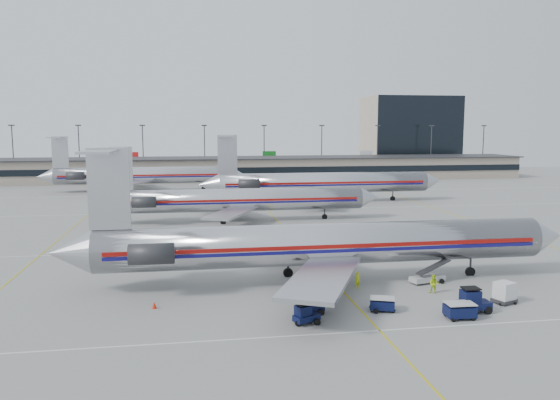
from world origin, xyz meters
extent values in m
plane|color=gray|center=(0.00, 0.00, 0.00)|extent=(260.00, 260.00, 0.00)
cube|color=silver|center=(0.00, 10.00, 0.01)|extent=(160.00, 0.15, 0.02)
cube|color=gray|center=(0.00, 98.00, 3.00)|extent=(160.00, 16.00, 6.00)
cube|color=black|center=(0.00, 89.90, 3.20)|extent=(160.00, 0.20, 1.60)
cube|color=#2D2D30|center=(0.00, 98.00, 6.10)|extent=(162.00, 17.00, 0.30)
cylinder|color=#38383D|center=(-63.00, 112.00, 7.50)|extent=(0.30, 0.30, 15.00)
cube|color=#2D2D30|center=(-63.00, 112.00, 15.10)|extent=(1.60, 0.40, 0.35)
cylinder|color=#38383D|center=(-45.00, 112.00, 7.50)|extent=(0.30, 0.30, 15.00)
cube|color=#2D2D30|center=(-45.00, 112.00, 15.10)|extent=(1.60, 0.40, 0.35)
cylinder|color=#38383D|center=(-27.00, 112.00, 7.50)|extent=(0.30, 0.30, 15.00)
cube|color=#2D2D30|center=(-27.00, 112.00, 15.10)|extent=(1.60, 0.40, 0.35)
cylinder|color=#38383D|center=(-9.00, 112.00, 7.50)|extent=(0.30, 0.30, 15.00)
cube|color=#2D2D30|center=(-9.00, 112.00, 15.10)|extent=(1.60, 0.40, 0.35)
cylinder|color=#38383D|center=(9.00, 112.00, 7.50)|extent=(0.30, 0.30, 15.00)
cube|color=#2D2D30|center=(9.00, 112.00, 15.10)|extent=(1.60, 0.40, 0.35)
cylinder|color=#38383D|center=(27.00, 112.00, 7.50)|extent=(0.30, 0.30, 15.00)
cube|color=#2D2D30|center=(27.00, 112.00, 15.10)|extent=(1.60, 0.40, 0.35)
cylinder|color=#38383D|center=(45.00, 112.00, 7.50)|extent=(0.30, 0.30, 15.00)
cube|color=#2D2D30|center=(45.00, 112.00, 15.10)|extent=(1.60, 0.40, 0.35)
cylinder|color=#38383D|center=(63.00, 112.00, 7.50)|extent=(0.30, 0.30, 15.00)
cube|color=#2D2D30|center=(63.00, 112.00, 15.10)|extent=(1.60, 0.40, 0.35)
cylinder|color=#38383D|center=(81.00, 112.00, 7.50)|extent=(0.30, 0.30, 15.00)
cube|color=#2D2D30|center=(81.00, 112.00, 15.10)|extent=(1.60, 0.40, 0.35)
cube|color=tan|center=(62.00, 128.00, 12.50)|extent=(30.00, 20.00, 25.00)
cylinder|color=silver|center=(-0.82, -5.39, 3.62)|extent=(41.37, 3.83, 3.83)
cone|color=silver|center=(21.52, -5.39, 3.62)|extent=(3.31, 3.83, 3.83)
cone|color=#AFAFB3|center=(-23.36, -5.39, 3.62)|extent=(3.72, 3.83, 3.83)
cube|color=#940E0A|center=(-0.82, -7.31, 3.77)|extent=(39.30, 0.05, 0.36)
cube|color=#110D5D|center=(-0.82, -7.31, 3.36)|extent=(39.30, 0.05, 0.29)
cube|color=#AFAFB3|center=(-2.88, 1.85, 2.59)|extent=(9.62, 14.02, 0.33)
cube|color=#AFAFB3|center=(-2.88, -12.63, 2.59)|extent=(9.62, 14.02, 0.33)
cube|color=#AFAFB3|center=(-19.95, -5.39, 9.05)|extent=(3.52, 0.26, 7.03)
cube|color=#AFAFB3|center=(-20.26, -5.39, 12.36)|extent=(2.48, 10.86, 0.19)
cylinder|color=#2D2D30|center=(-16.33, -2.44, 3.93)|extent=(3.72, 1.76, 1.76)
cylinder|color=#2D2D30|center=(-16.33, -8.34, 3.93)|extent=(3.72, 1.76, 1.76)
cylinder|color=#2D2D30|center=(13.66, -5.39, 0.85)|extent=(0.21, 0.21, 1.71)
cylinder|color=#2D2D30|center=(-3.92, -7.87, 0.85)|extent=(0.21, 0.21, 1.71)
cylinder|color=#2D2D30|center=(-3.92, -2.91, 0.85)|extent=(0.21, 0.21, 1.71)
cylinder|color=black|center=(13.66, -5.39, 0.36)|extent=(0.93, 0.31, 0.93)
cylinder|color=silver|center=(-5.59, 29.52, 3.32)|extent=(37.98, 3.51, 3.51)
cone|color=silver|center=(14.92, 29.52, 3.32)|extent=(3.04, 3.51, 3.51)
cone|color=#AFAFB3|center=(-26.29, 29.52, 3.32)|extent=(3.42, 3.51, 3.51)
cube|color=#940E0A|center=(-5.59, 27.75, 3.47)|extent=(36.08, 0.05, 0.33)
cube|color=#110D5D|center=(-5.59, 27.75, 3.09)|extent=(36.08, 0.05, 0.27)
cube|color=#AFAFB3|center=(-7.49, 36.17, 2.37)|extent=(8.83, 12.87, 0.30)
cube|color=#AFAFB3|center=(-7.49, 22.87, 2.37)|extent=(8.83, 12.87, 0.30)
cube|color=#AFAFB3|center=(-23.15, 29.52, 8.31)|extent=(3.23, 0.24, 6.46)
cube|color=#AFAFB3|center=(-23.44, 29.52, 11.35)|extent=(2.28, 9.97, 0.17)
cylinder|color=#2D2D30|center=(-19.83, 32.23, 3.61)|extent=(3.42, 1.61, 1.61)
cylinder|color=#2D2D30|center=(-19.83, 26.81, 3.61)|extent=(3.42, 1.61, 1.61)
cylinder|color=#2D2D30|center=(7.71, 29.52, 0.78)|extent=(0.19, 0.19, 1.57)
cylinder|color=#2D2D30|center=(-8.44, 27.24, 0.78)|extent=(0.19, 0.19, 1.57)
cylinder|color=#2D2D30|center=(-8.44, 31.80, 0.78)|extent=(0.19, 0.19, 1.57)
cylinder|color=black|center=(7.71, 29.52, 0.33)|extent=(0.85, 0.28, 0.85)
cylinder|color=silver|center=(12.49, 49.07, 3.75)|extent=(40.76, 3.97, 3.97)
cone|color=silver|center=(34.59, 49.07, 3.75)|extent=(3.43, 3.97, 3.97)
cone|color=#AFAFB3|center=(-9.82, 49.07, 3.75)|extent=(3.86, 3.97, 3.97)
cube|color=#940E0A|center=(12.49, 47.07, 3.91)|extent=(38.72, 0.05, 0.38)
cube|color=#110D5D|center=(12.49, 47.07, 3.49)|extent=(38.72, 0.05, 0.30)
cube|color=#AFAFB3|center=(10.35, 56.57, 2.68)|extent=(9.98, 14.54, 0.34)
cube|color=#AFAFB3|center=(10.35, 41.56, 2.68)|extent=(9.98, 14.54, 0.34)
cube|color=#AFAFB3|center=(-6.28, 49.07, 9.38)|extent=(3.65, 0.27, 7.29)
cube|color=#AFAFB3|center=(-6.60, 49.07, 12.82)|extent=(2.57, 11.26, 0.19)
cylinder|color=#2D2D30|center=(-2.52, 52.12, 4.08)|extent=(3.86, 1.82, 1.82)
cylinder|color=#2D2D30|center=(-2.52, 46.01, 4.08)|extent=(3.86, 1.82, 1.82)
cylinder|color=#2D2D30|center=(26.43, 49.07, 0.88)|extent=(0.21, 0.21, 1.77)
cylinder|color=#2D2D30|center=(9.27, 46.49, 0.88)|extent=(0.21, 0.21, 1.77)
cylinder|color=#2D2D30|center=(9.27, 51.64, 0.88)|extent=(0.21, 0.21, 1.77)
cylinder|color=black|center=(26.43, 49.07, 0.38)|extent=(0.97, 0.32, 0.97)
cylinder|color=silver|center=(-23.70, 73.85, 3.59)|extent=(39.00, 3.80, 3.80)
cone|color=silver|center=(-2.56, 73.85, 3.59)|extent=(3.28, 3.80, 3.80)
cone|color=#AFAFB3|center=(-45.05, 73.85, 3.59)|extent=(3.69, 3.80, 3.80)
cube|color=#940E0A|center=(-23.70, 71.94, 3.75)|extent=(37.05, 0.05, 0.36)
cube|color=#110D5D|center=(-23.70, 71.94, 3.34)|extent=(37.05, 0.05, 0.29)
cube|color=#AFAFB3|center=(-25.75, 81.03, 2.57)|extent=(9.55, 13.91, 0.33)
cube|color=#AFAFB3|center=(-25.75, 66.66, 2.57)|extent=(9.55, 13.91, 0.33)
cube|color=#AFAFB3|center=(-41.66, 73.85, 8.98)|extent=(3.49, 0.26, 6.98)
cube|color=#AFAFB3|center=(-41.97, 73.85, 12.26)|extent=(2.46, 10.78, 0.18)
cylinder|color=#2D2D30|center=(-38.07, 76.77, 3.90)|extent=(3.69, 1.74, 1.74)
cylinder|color=#2D2D30|center=(-38.07, 70.92, 3.90)|extent=(3.69, 1.74, 1.74)
cylinder|color=#2D2D30|center=(-10.36, 73.85, 0.85)|extent=(0.21, 0.21, 1.69)
cylinder|color=#2D2D30|center=(-26.78, 71.38, 0.85)|extent=(0.21, 0.21, 1.69)
cylinder|color=#2D2D30|center=(-26.78, 76.31, 0.85)|extent=(0.21, 0.21, 1.69)
cylinder|color=black|center=(-10.36, 73.85, 0.36)|extent=(0.92, 0.31, 0.92)
cube|color=black|center=(-4.83, -15.84, 0.48)|extent=(2.15, 1.68, 0.44)
cube|color=black|center=(-5.09, -15.84, 1.01)|extent=(1.32, 1.24, 0.79)
cube|color=black|center=(-5.09, -15.84, 1.53)|extent=(1.26, 1.18, 0.07)
cylinder|color=black|center=(-4.13, -15.40, 0.24)|extent=(0.49, 0.16, 0.49)
cylinder|color=black|center=(-4.13, -16.27, 0.24)|extent=(0.49, 0.16, 0.49)
cylinder|color=black|center=(-5.53, -15.40, 0.24)|extent=(0.49, 0.16, 0.49)
cylinder|color=black|center=(-5.53, -16.27, 0.24)|extent=(0.49, 0.16, 0.49)
cube|color=black|center=(-4.09, -13.82, 0.50)|extent=(2.18, 1.43, 0.46)
cube|color=black|center=(-4.36, -13.82, 1.05)|extent=(1.27, 1.14, 0.82)
cube|color=black|center=(-4.36, -13.82, 1.59)|extent=(1.22, 1.08, 0.07)
cylinder|color=black|center=(-3.36, -13.36, 0.25)|extent=(0.51, 0.16, 0.51)
cylinder|color=black|center=(-3.36, -14.27, 0.25)|extent=(0.51, 0.16, 0.51)
cylinder|color=black|center=(-4.82, -13.36, 0.25)|extent=(0.51, 0.16, 0.51)
cylinder|color=black|center=(-4.82, -14.27, 0.25)|extent=(0.51, 0.16, 0.51)
cube|color=black|center=(8.54, -15.49, 0.62)|extent=(2.47, 1.24, 0.56)
cube|color=black|center=(8.20, -15.49, 1.29)|extent=(1.35, 1.13, 1.01)
cube|color=black|center=(8.20, -15.49, 1.96)|extent=(1.29, 1.07, 0.09)
cylinder|color=black|center=(9.43, -14.93, 0.31)|extent=(0.63, 0.20, 0.63)
cylinder|color=black|center=(9.43, -16.05, 0.31)|extent=(0.63, 0.20, 0.63)
cylinder|color=black|center=(7.64, -14.93, 0.31)|extent=(0.63, 0.20, 0.63)
cylinder|color=black|center=(7.64, -16.05, 0.31)|extent=(0.63, 0.20, 0.63)
cube|color=black|center=(1.63, -13.99, 0.54)|extent=(2.21, 1.85, 0.69)
cube|color=#A9A9A9|center=(1.63, -13.99, 1.04)|extent=(2.21, 1.85, 0.06)
cylinder|color=black|center=(2.32, -13.45, 0.18)|extent=(0.36, 0.14, 0.36)
cylinder|color=black|center=(2.32, -14.54, 0.18)|extent=(0.36, 0.14, 0.36)
cylinder|color=black|center=(0.94, -13.45, 0.18)|extent=(0.36, 0.14, 0.36)
cylinder|color=black|center=(0.94, -14.54, 0.18)|extent=(0.36, 0.14, 0.36)
cube|color=black|center=(6.78, -16.59, 0.62)|extent=(2.19, 1.55, 0.79)
cube|color=#A9A9A9|center=(6.78, -16.59, 1.18)|extent=(2.19, 1.55, 0.07)
cylinder|color=black|center=(7.57, -15.97, 0.20)|extent=(0.41, 0.16, 0.41)
cylinder|color=black|center=(7.57, -17.21, 0.20)|extent=(0.41, 0.16, 0.41)
cylinder|color=black|center=(5.99, -15.97, 0.20)|extent=(0.41, 0.16, 0.41)
cylinder|color=black|center=(5.99, -17.21, 0.20)|extent=(0.41, 0.16, 0.41)
cube|color=#2D2D30|center=(12.15, -13.74, 0.23)|extent=(2.05, 1.89, 0.28)
cube|color=silver|center=(12.15, -13.74, 1.06)|extent=(1.76, 1.70, 1.39)
cylinder|color=black|center=(12.80, -13.18, 0.11)|extent=(0.22, 0.11, 0.22)
cylinder|color=black|center=(12.80, -14.29, 0.11)|extent=(0.22, 0.11, 0.22)
cylinder|color=black|center=(11.50, -13.18, 0.11)|extent=(0.22, 0.11, 0.22)
cylinder|color=black|center=(11.50, -14.29, 0.11)|extent=(0.22, 0.11, 0.22)
cube|color=#A9A9A9|center=(8.44, -7.16, 0.42)|extent=(3.53, 2.00, 0.46)
cube|color=#2D2D30|center=(9.00, -7.16, 1.48)|extent=(3.49, 1.65, 1.19)
cylinder|color=black|center=(9.65, -6.65, 0.23)|extent=(0.46, 0.15, 0.46)
cylinder|color=black|center=(9.65, -7.67, 0.23)|extent=(0.46, 0.15, 0.46)
cylinder|color=black|center=(7.24, -6.65, 0.23)|extent=(0.46, 0.15, 0.46)
cylinder|color=black|center=(7.24, -7.67, 0.23)|extent=(0.46, 0.15, 0.46)
imported|color=#CEE015|center=(1.56, -7.77, 0.76)|extent=(0.64, 0.53, 1.52)
imported|color=#B8E415|center=(7.62, -10.29, 0.83)|extent=(1.02, 0.97, 1.66)
cone|color=red|center=(14.32, -10.45, 0.27)|extent=(0.42, 0.42, 0.54)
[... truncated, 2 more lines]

